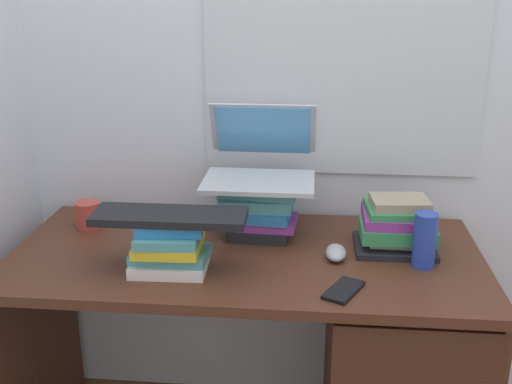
{
  "coord_description": "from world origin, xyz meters",
  "views": [
    {
      "loc": [
        0.19,
        -1.69,
        1.52
      ],
      "look_at": [
        0.03,
        0.03,
        0.92
      ],
      "focal_mm": 43.63,
      "sensor_mm": 36.0,
      "label": 1
    }
  ],
  "objects_px": {
    "book_stack_tall": "(259,209)",
    "book_stack_keyboard_riser": "(170,245)",
    "keyboard": "(170,216)",
    "cell_phone": "(344,290)",
    "laptop": "(261,161)",
    "mug": "(89,215)",
    "book_stack_side": "(396,225)",
    "computer_mouse": "(336,253)",
    "water_bottle": "(425,240)",
    "desk": "(360,360)"
  },
  "relations": [
    {
      "from": "book_stack_keyboard_riser",
      "to": "computer_mouse",
      "type": "xyz_separation_m",
      "value": [
        0.46,
        0.11,
        -0.05
      ]
    },
    {
      "from": "water_bottle",
      "to": "laptop",
      "type": "bearing_deg",
      "value": 151.96
    },
    {
      "from": "water_bottle",
      "to": "cell_phone",
      "type": "height_order",
      "value": "water_bottle"
    },
    {
      "from": "desk",
      "to": "book_stack_tall",
      "type": "xyz_separation_m",
      "value": [
        -0.33,
        0.17,
        0.42
      ]
    },
    {
      "from": "laptop",
      "to": "computer_mouse",
      "type": "height_order",
      "value": "laptop"
    },
    {
      "from": "book_stack_side",
      "to": "cell_phone",
      "type": "relative_size",
      "value": 1.76
    },
    {
      "from": "keyboard",
      "to": "computer_mouse",
      "type": "relative_size",
      "value": 4.04
    },
    {
      "from": "keyboard",
      "to": "computer_mouse",
      "type": "xyz_separation_m",
      "value": [
        0.46,
        0.12,
        -0.14
      ]
    },
    {
      "from": "desk",
      "to": "mug",
      "type": "distance_m",
      "value": 0.98
    },
    {
      "from": "computer_mouse",
      "to": "cell_phone",
      "type": "relative_size",
      "value": 0.76
    },
    {
      "from": "keyboard",
      "to": "water_bottle",
      "type": "bearing_deg",
      "value": 6.37
    },
    {
      "from": "mug",
      "to": "water_bottle",
      "type": "bearing_deg",
      "value": -10.58
    },
    {
      "from": "computer_mouse",
      "to": "cell_phone",
      "type": "height_order",
      "value": "computer_mouse"
    },
    {
      "from": "book_stack_side",
      "to": "keyboard",
      "type": "distance_m",
      "value": 0.68
    },
    {
      "from": "book_stack_keyboard_riser",
      "to": "water_bottle",
      "type": "relative_size",
      "value": 1.36
    },
    {
      "from": "keyboard",
      "to": "mug",
      "type": "relative_size",
      "value": 3.58
    },
    {
      "from": "book_stack_side",
      "to": "cell_phone",
      "type": "height_order",
      "value": "book_stack_side"
    },
    {
      "from": "mug",
      "to": "cell_phone",
      "type": "relative_size",
      "value": 0.86
    },
    {
      "from": "cell_phone",
      "to": "mug",
      "type": "bearing_deg",
      "value": -177.64
    },
    {
      "from": "book_stack_tall",
      "to": "cell_phone",
      "type": "xyz_separation_m",
      "value": [
        0.26,
        -0.36,
        -0.08
      ]
    },
    {
      "from": "book_stack_keyboard_riser",
      "to": "keyboard",
      "type": "distance_m",
      "value": 0.09
    },
    {
      "from": "laptop",
      "to": "mug",
      "type": "distance_m",
      "value": 0.59
    },
    {
      "from": "book_stack_side",
      "to": "water_bottle",
      "type": "distance_m",
      "value": 0.14
    },
    {
      "from": "keyboard",
      "to": "cell_phone",
      "type": "bearing_deg",
      "value": -11.19
    },
    {
      "from": "laptop",
      "to": "keyboard",
      "type": "bearing_deg",
      "value": -122.6
    },
    {
      "from": "cell_phone",
      "to": "laptop",
      "type": "bearing_deg",
      "value": 147.36
    },
    {
      "from": "mug",
      "to": "keyboard",
      "type": "bearing_deg",
      "value": -39.58
    },
    {
      "from": "laptop",
      "to": "mug",
      "type": "bearing_deg",
      "value": -173.54
    },
    {
      "from": "book_stack_side",
      "to": "computer_mouse",
      "type": "distance_m",
      "value": 0.21
    },
    {
      "from": "book_stack_tall",
      "to": "book_stack_keyboard_riser",
      "type": "distance_m",
      "value": 0.35
    },
    {
      "from": "book_stack_keyboard_riser",
      "to": "cell_phone",
      "type": "distance_m",
      "value": 0.49
    },
    {
      "from": "book_stack_side",
      "to": "computer_mouse",
      "type": "xyz_separation_m",
      "value": [
        -0.18,
        -0.09,
        -0.06
      ]
    },
    {
      "from": "book_stack_side",
      "to": "cell_phone",
      "type": "distance_m",
      "value": 0.34
    },
    {
      "from": "laptop",
      "to": "water_bottle",
      "type": "height_order",
      "value": "laptop"
    },
    {
      "from": "book_stack_side",
      "to": "computer_mouse",
      "type": "relative_size",
      "value": 2.3
    },
    {
      "from": "laptop",
      "to": "keyboard",
      "type": "relative_size",
      "value": 0.83
    },
    {
      "from": "book_stack_keyboard_riser",
      "to": "book_stack_side",
      "type": "xyz_separation_m",
      "value": [
        0.64,
        0.2,
        0.0
      ]
    },
    {
      "from": "desk",
      "to": "computer_mouse",
      "type": "distance_m",
      "value": 0.37
    },
    {
      "from": "book_stack_tall",
      "to": "laptop",
      "type": "relative_size",
      "value": 0.72
    },
    {
      "from": "computer_mouse",
      "to": "cell_phone",
      "type": "xyz_separation_m",
      "value": [
        0.02,
        -0.21,
        -0.01
      ]
    },
    {
      "from": "laptop",
      "to": "book_stack_keyboard_riser",
      "type": "bearing_deg",
      "value": -123.16
    },
    {
      "from": "book_stack_tall",
      "to": "book_stack_side",
      "type": "xyz_separation_m",
      "value": [
        0.42,
        -0.07,
        -0.01
      ]
    },
    {
      "from": "book_stack_tall",
      "to": "book_stack_side",
      "type": "distance_m",
      "value": 0.42
    },
    {
      "from": "laptop",
      "to": "book_stack_tall",
      "type": "bearing_deg",
      "value": -89.5
    },
    {
      "from": "desk",
      "to": "book_stack_keyboard_riser",
      "type": "bearing_deg",
      "value": -169.07
    },
    {
      "from": "cell_phone",
      "to": "book_stack_side",
      "type": "bearing_deg",
      "value": 87.76
    },
    {
      "from": "laptop",
      "to": "mug",
      "type": "xyz_separation_m",
      "value": [
        -0.56,
        -0.06,
        -0.18
      ]
    },
    {
      "from": "mug",
      "to": "water_bottle",
      "type": "xyz_separation_m",
      "value": [
        1.04,
        -0.19,
        0.04
      ]
    },
    {
      "from": "desk",
      "to": "book_stack_side",
      "type": "distance_m",
      "value": 0.43
    },
    {
      "from": "book_stack_keyboard_riser",
      "to": "cell_phone",
      "type": "xyz_separation_m",
      "value": [
        0.48,
        -0.09,
        -0.07
      ]
    }
  ]
}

